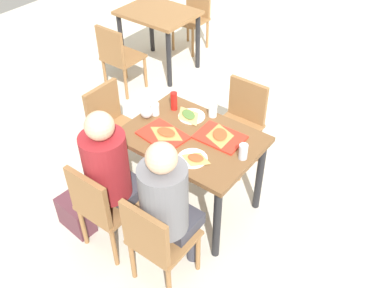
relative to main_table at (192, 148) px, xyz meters
The scene contains 26 objects.
ground_plane 0.66m from the main_table, ahead, with size 10.00×10.00×0.02m, color beige.
main_table is the anchor object (origin of this frame).
chair_near_left 0.82m from the main_table, 109.03° to the right, with size 0.40×0.40×0.84m.
chair_near_right 0.82m from the main_table, 70.97° to the right, with size 0.40×0.40×0.84m.
chair_far_side 0.78m from the main_table, 90.00° to the left, with size 0.40×0.40×0.84m.
chair_left_end 0.92m from the main_table, behind, with size 0.40×0.40×0.84m.
person_in_red 0.68m from the main_table, 112.93° to the right, with size 0.32×0.42×1.25m.
person_in_brown_jacket 0.68m from the main_table, 67.07° to the right, with size 0.32×0.42×1.25m.
tray_red_near 0.26m from the main_table, 144.43° to the right, with size 0.36×0.26×0.02m, color red.
tray_red_far 0.25m from the main_table, 31.51° to the left, with size 0.36×0.26×0.02m, color red.
paper_plate_center 0.29m from the main_table, 127.33° to the left, with size 0.22×0.22×0.01m, color white.
paper_plate_near_edge 0.29m from the main_table, 52.67° to the right, with size 0.22×0.22×0.01m, color white.
pizza_slice_a 0.24m from the main_table, 147.46° to the right, with size 0.23×0.16×0.02m.
pizza_slice_b 0.26m from the main_table, 33.32° to the left, with size 0.26×0.27×0.02m.
pizza_slice_c 0.29m from the main_table, 133.03° to the left, with size 0.25×0.22×0.02m.
pizza_slice_d 0.31m from the main_table, 47.70° to the right, with size 0.19×0.15×0.02m.
plastic_cup_a 0.36m from the main_table, 94.70° to the left, with size 0.07×0.07×0.10m, color white.
plastic_cup_b 0.36m from the main_table, 85.30° to the right, with size 0.07×0.07×0.10m, color white.
plastic_cup_c 0.45m from the main_table, behind, with size 0.07×0.07×0.10m, color white.
soda_can 0.48m from the main_table, ahead, with size 0.07×0.07×0.12m, color #B7BCC6.
condiment_bottle 0.44m from the main_table, 148.82° to the left, with size 0.06×0.06×0.16m, color red.
foil_bundle 0.47m from the main_table, behind, with size 0.10×0.10×0.10m, color silver.
handbag 1.11m from the main_table, 128.31° to the right, with size 0.32×0.16×0.28m, color #592D38.
background_table 2.46m from the main_table, 136.36° to the left, with size 0.90×0.70×0.76m.
background_chair_near 2.03m from the main_table, 151.56° to the left, with size 0.40×0.40×0.84m.
background_chair_far 3.02m from the main_table, 126.21° to the left, with size 0.40×0.40×0.84m.
Camera 1 is at (1.53, -2.05, 2.82)m, focal length 39.86 mm.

